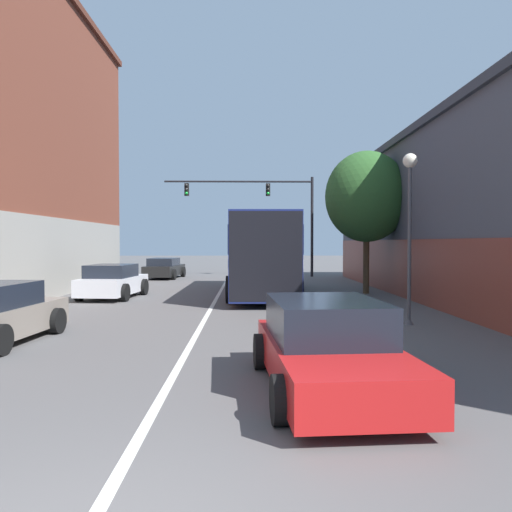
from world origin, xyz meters
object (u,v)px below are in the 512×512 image
at_px(street_tree_near, 367,197).
at_px(parked_car_left_far, 113,282).
at_px(parked_car_left_near, 164,268).
at_px(hatchback_foreground, 328,347).
at_px(traffic_signal_gantry, 267,203).
at_px(bus, 263,251).
at_px(street_lamp, 410,211).

bearing_deg(street_tree_near, parked_car_left_far, -171.52).
xyz_separation_m(parked_car_left_near, street_tree_near, (10.25, -9.32, 3.56)).
bearing_deg(hatchback_foreground, parked_car_left_near, 11.49).
height_order(parked_car_left_near, traffic_signal_gantry, traffic_signal_gantry).
relative_size(bus, parked_car_left_far, 2.62).
xyz_separation_m(bus, traffic_signal_gantry, (0.59, 10.77, 2.87)).
bearing_deg(traffic_signal_gantry, parked_car_left_near, -168.54).
distance_m(parked_car_left_far, street_lamp, 11.96).
relative_size(hatchback_foreground, parked_car_left_far, 1.11).
bearing_deg(parked_car_left_near, traffic_signal_gantry, -73.25).
bearing_deg(bus, street_lamp, -154.49).
bearing_deg(parked_car_left_far, bus, -71.54).
xyz_separation_m(parked_car_left_near, parked_car_left_far, (-0.23, -10.88, 0.04)).
bearing_deg(parked_car_left_far, street_lamp, -118.71).
bearing_deg(bus, parked_car_left_near, 31.88).
bearing_deg(street_tree_near, bus, -177.90).
distance_m(parked_car_left_far, traffic_signal_gantry, 14.42).
bearing_deg(parked_car_left_near, bus, -143.39).
height_order(bus, traffic_signal_gantry, traffic_signal_gantry).
distance_m(parked_car_left_near, street_lamp, 20.00).
distance_m(parked_car_left_far, street_tree_near, 11.17).
distance_m(hatchback_foreground, parked_car_left_near, 24.13).
bearing_deg(street_lamp, parked_car_left_far, 145.94).
height_order(hatchback_foreground, parked_car_left_near, hatchback_foreground).
height_order(parked_car_left_near, street_tree_near, street_tree_near).
xyz_separation_m(hatchback_foreground, street_tree_near, (3.91, 13.96, 3.54)).
height_order(traffic_signal_gantry, street_tree_near, traffic_signal_gantry).
bearing_deg(street_lamp, hatchback_foreground, -118.21).
height_order(bus, parked_car_left_far, bus).
relative_size(bus, street_tree_near, 1.70).
bearing_deg(hatchback_foreground, traffic_signal_gantry, -3.78).
xyz_separation_m(parked_car_left_near, traffic_signal_gantry, (6.36, 1.29, 4.11)).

